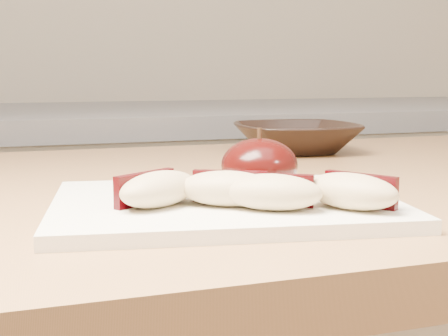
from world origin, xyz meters
name	(u,v)px	position (x,y,z in m)	size (l,w,h in m)	color
back_cabinet	(73,326)	(0.00, 1.20, 0.47)	(2.40, 0.62, 0.94)	silver
cutting_board	(224,205)	(0.06, 0.35, 0.91)	(0.28, 0.20, 0.01)	silver
apple_half	(259,165)	(0.11, 0.41, 0.93)	(0.08, 0.08, 0.06)	black
apple_wedge_a	(158,189)	(0.00, 0.34, 0.92)	(0.08, 0.07, 0.03)	tan
apple_wedge_b	(227,188)	(0.05, 0.33, 0.92)	(0.08, 0.07, 0.03)	tan
apple_wedge_c	(272,192)	(0.08, 0.30, 0.92)	(0.08, 0.07, 0.03)	tan
apple_wedge_d	(352,191)	(0.14, 0.29, 0.92)	(0.07, 0.08, 0.03)	tan
bowl	(296,138)	(0.28, 0.69, 0.92)	(0.17, 0.17, 0.04)	black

